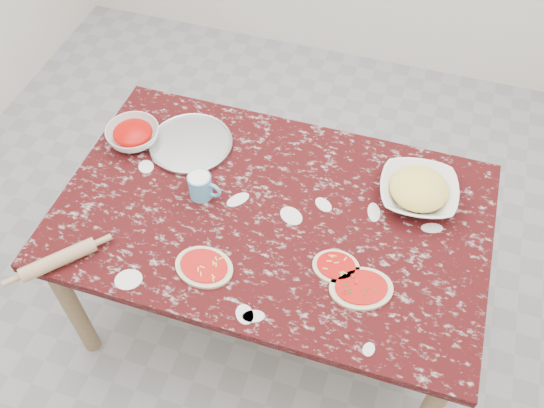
{
  "coord_description": "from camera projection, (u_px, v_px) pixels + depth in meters",
  "views": [
    {
      "loc": [
        0.4,
        -1.27,
        2.48
      ],
      "look_at": [
        0.0,
        0.0,
        0.8
      ],
      "focal_mm": 38.55,
      "sensor_mm": 36.0,
      "label": 1
    }
  ],
  "objects": [
    {
      "name": "pizza_right",
      "position": [
        361.0,
        288.0,
        1.97
      ],
      "size": [
        0.26,
        0.23,
        0.02
      ],
      "color": "beige",
      "rests_on": "worktable"
    },
    {
      "name": "ground",
      "position": [
        272.0,
        309.0,
        2.77
      ],
      "size": [
        4.0,
        4.0,
        0.0
      ],
      "primitive_type": "plane",
      "color": "gray"
    },
    {
      "name": "flour_mug",
      "position": [
        201.0,
        186.0,
        2.19
      ],
      "size": [
        0.13,
        0.09,
        0.1
      ],
      "color": "#56A6D0",
      "rests_on": "worktable"
    },
    {
      "name": "pizza_left",
      "position": [
        204.0,
        267.0,
        2.02
      ],
      "size": [
        0.22,
        0.18,
        0.02
      ],
      "color": "beige",
      "rests_on": "worktable"
    },
    {
      "name": "pizza_mid",
      "position": [
        336.0,
        267.0,
        2.02
      ],
      "size": [
        0.17,
        0.14,
        0.02
      ],
      "color": "beige",
      "rests_on": "worktable"
    },
    {
      "name": "worktable",
      "position": [
        272.0,
        225.0,
        2.24
      ],
      "size": [
        1.6,
        1.0,
        0.75
      ],
      "color": "black",
      "rests_on": "ground"
    },
    {
      "name": "cheese_bowl",
      "position": [
        418.0,
        192.0,
        2.19
      ],
      "size": [
        0.33,
        0.33,
        0.07
      ],
      "primitive_type": "imported",
      "rotation": [
        0.0,
        0.0,
        0.13
      ],
      "color": "white",
      "rests_on": "worktable"
    },
    {
      "name": "sauce_bowl",
      "position": [
        133.0,
        135.0,
        2.38
      ],
      "size": [
        0.27,
        0.27,
        0.07
      ],
      "primitive_type": "imported",
      "rotation": [
        0.0,
        0.0,
        -0.29
      ],
      "color": "white",
      "rests_on": "worktable"
    },
    {
      "name": "rolling_pin",
      "position": [
        58.0,
        260.0,
        2.02
      ],
      "size": [
        0.22,
        0.23,
        0.05
      ],
      "primitive_type": "cylinder",
      "rotation": [
        0.0,
        1.57,
        0.84
      ],
      "color": "tan",
      "rests_on": "worktable"
    },
    {
      "name": "pizza_tray",
      "position": [
        191.0,
        144.0,
        2.39
      ],
      "size": [
        0.38,
        0.38,
        0.01
      ],
      "primitive_type": "cylinder",
      "rotation": [
        0.0,
        0.0,
        0.15
      ],
      "color": "#B2B2B7",
      "rests_on": "worktable"
    }
  ]
}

